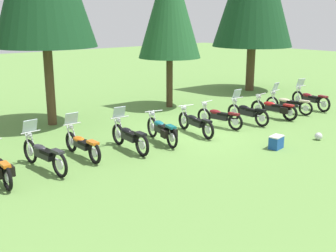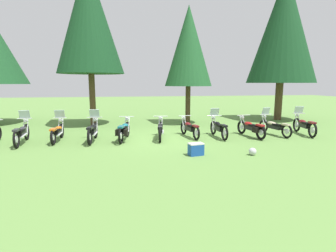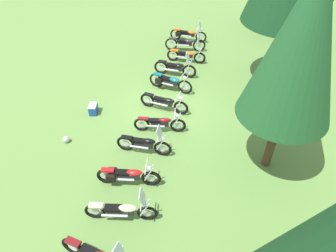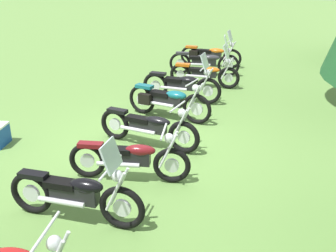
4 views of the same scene
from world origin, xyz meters
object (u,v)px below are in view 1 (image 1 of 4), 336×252
(motorcycle_6, at_px, (219,117))
(motorcycle_9, at_px, (288,103))
(motorcycle_1, at_px, (43,154))
(motorcycle_10, at_px, (310,99))
(picnic_cooler, at_px, (276,142))
(motorcycle_3, at_px, (129,136))
(motorcycle_2, at_px, (82,144))
(motorcycle_7, at_px, (247,112))
(motorcycle_4, at_px, (162,130))
(dropped_helmet, at_px, (319,136))
(motorcycle_5, at_px, (195,123))
(motorcycle_8, at_px, (274,108))
(pine_tree_2, at_px, (170,5))

(motorcycle_6, relative_size, motorcycle_9, 0.95)
(motorcycle_1, xyz_separation_m, motorcycle_10, (13.35, -0.26, -0.00))
(motorcycle_10, bearing_deg, picnic_cooler, 124.78)
(motorcycle_3, relative_size, picnic_cooler, 3.94)
(motorcycle_2, relative_size, motorcycle_6, 1.02)
(motorcycle_9, bearing_deg, motorcycle_6, 77.38)
(motorcycle_7, bearing_deg, motorcycle_1, 88.28)
(motorcycle_4, bearing_deg, motorcycle_1, 100.72)
(dropped_helmet, bearing_deg, motorcycle_6, 111.65)
(dropped_helmet, bearing_deg, motorcycle_1, 158.77)
(motorcycle_5, relative_size, motorcycle_9, 1.01)
(motorcycle_7, distance_m, dropped_helmet, 3.30)
(motorcycle_3, bearing_deg, motorcycle_1, 92.41)
(motorcycle_6, height_order, picnic_cooler, motorcycle_6)
(motorcycle_6, distance_m, dropped_helmet, 3.87)
(motorcycle_1, bearing_deg, motorcycle_10, -96.50)
(motorcycle_4, xyz_separation_m, motorcycle_8, (6.08, -0.26, -0.04))
(motorcycle_8, relative_size, picnic_cooler, 3.87)
(dropped_helmet, bearing_deg, picnic_cooler, 169.96)
(motorcycle_10, height_order, picnic_cooler, motorcycle_10)
(motorcycle_7, relative_size, pine_tree_2, 0.30)
(motorcycle_10, distance_m, picnic_cooler, 7.09)
(motorcycle_5, distance_m, pine_tree_2, 6.70)
(motorcycle_4, bearing_deg, motorcycle_2, 94.82)
(motorcycle_5, bearing_deg, motorcycle_9, -81.60)
(motorcycle_3, height_order, picnic_cooler, motorcycle_3)
(motorcycle_4, distance_m, motorcycle_6, 3.13)
(motorcycle_4, relative_size, motorcycle_7, 1.04)
(motorcycle_10, bearing_deg, motorcycle_6, 97.40)
(motorcycle_7, bearing_deg, motorcycle_3, 88.36)
(pine_tree_2, xyz_separation_m, picnic_cooler, (-1.60, -7.51, -4.61))
(picnic_cooler, bearing_deg, motorcycle_2, 148.40)
(motorcycle_7, xyz_separation_m, motorcycle_8, (1.60, -0.19, -0.03))
(motorcycle_1, height_order, motorcycle_2, motorcycle_1)
(motorcycle_1, xyz_separation_m, picnic_cooler, (6.86, -3.09, -0.26))
(motorcycle_7, height_order, pine_tree_2, pine_tree_2)
(motorcycle_2, height_order, pine_tree_2, pine_tree_2)
(motorcycle_6, bearing_deg, motorcycle_8, -108.48)
(motorcycle_2, relative_size, motorcycle_7, 1.02)
(motorcycle_2, distance_m, dropped_helmet, 8.38)
(motorcycle_5, distance_m, motorcycle_7, 2.81)
(motorcycle_10, height_order, pine_tree_2, pine_tree_2)
(motorcycle_2, height_order, motorcycle_4, motorcycle_2)
(motorcycle_5, bearing_deg, picnic_cooler, -155.37)
(motorcycle_5, bearing_deg, dropped_helmet, -130.88)
(motorcycle_5, height_order, motorcycle_7, motorcycle_7)
(pine_tree_2, bearing_deg, motorcycle_8, -67.68)
(motorcycle_10, bearing_deg, dropped_helmet, 136.74)
(motorcycle_1, xyz_separation_m, motorcycle_2, (1.39, 0.27, -0.04))
(motorcycle_1, distance_m, pine_tree_2, 10.49)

